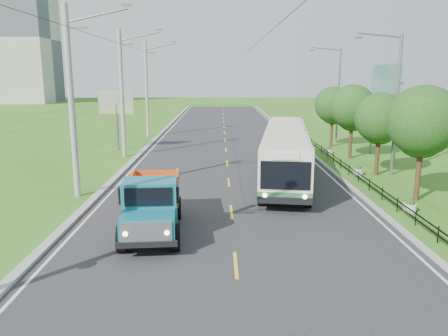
{
  "coord_description": "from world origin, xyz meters",
  "views": [
    {
      "loc": [
        -0.54,
        -14.07,
        6.42
      ],
      "look_at": [
        -0.34,
        7.32,
        1.9
      ],
      "focal_mm": 35.0,
      "sensor_mm": 36.0,
      "label": 1
    }
  ],
  "objects_px": {
    "tree_fourth": "(380,121)",
    "streetlight_mid": "(394,100)",
    "billboard_right": "(386,90)",
    "streetlight_far": "(337,92)",
    "billboard_left": "(116,106)",
    "pole_far": "(147,89)",
    "tree_back": "(333,107)",
    "pole_near": "(72,102)",
    "pole_mid": "(122,93)",
    "dump_truck": "(152,201)",
    "planter_far": "(329,150)",
    "tree_fifth": "(353,109)",
    "planter_near": "(410,206)",
    "bus": "(285,149)",
    "tree_third": "(423,124)",
    "planter_mid": "(358,171)"
  },
  "relations": [
    {
      "from": "pole_near",
      "to": "tree_fifth",
      "type": "height_order",
      "value": "pole_near"
    },
    {
      "from": "streetlight_mid",
      "to": "billboard_left",
      "type": "xyz_separation_m",
      "value": [
        -20.14,
        10.0,
        -1.04
      ]
    },
    {
      "from": "streetlight_mid",
      "to": "tree_fourth",
      "type": "bearing_deg",
      "value": 169.85
    },
    {
      "from": "pole_mid",
      "to": "pole_far",
      "type": "relative_size",
      "value": 1.0
    },
    {
      "from": "pole_near",
      "to": "tree_fourth",
      "type": "bearing_deg",
      "value": 15.84
    },
    {
      "from": "tree_fourth",
      "to": "billboard_right",
      "type": "xyz_separation_m",
      "value": [
        2.44,
        5.86,
        1.76
      ]
    },
    {
      "from": "pole_mid",
      "to": "pole_far",
      "type": "height_order",
      "value": "same"
    },
    {
      "from": "bus",
      "to": "planter_mid",
      "type": "bearing_deg",
      "value": 15.56
    },
    {
      "from": "pole_far",
      "to": "tree_fifth",
      "type": "height_order",
      "value": "pole_far"
    },
    {
      "from": "pole_near",
      "to": "dump_truck",
      "type": "height_order",
      "value": "pole_near"
    },
    {
      "from": "pole_near",
      "to": "tree_fourth",
      "type": "distance_m",
      "value": 18.89
    },
    {
      "from": "tree_fifth",
      "to": "tree_back",
      "type": "bearing_deg",
      "value": 90.0
    },
    {
      "from": "tree_fourth",
      "to": "streetlight_far",
      "type": "relative_size",
      "value": 0.6
    },
    {
      "from": "tree_fourth",
      "to": "bus",
      "type": "distance_m",
      "value": 6.49
    },
    {
      "from": "pole_near",
      "to": "billboard_left",
      "type": "xyz_separation_m",
      "value": [
        -1.24,
        15.0,
        -1.23
      ]
    },
    {
      "from": "streetlight_far",
      "to": "billboard_left",
      "type": "height_order",
      "value": "streetlight_far"
    },
    {
      "from": "streetlight_far",
      "to": "planter_far",
      "type": "distance_m",
      "value": 7.84
    },
    {
      "from": "streetlight_mid",
      "to": "dump_truck",
      "type": "height_order",
      "value": "streetlight_mid"
    },
    {
      "from": "tree_fourth",
      "to": "streetlight_mid",
      "type": "xyz_separation_m",
      "value": [
        0.79,
        -0.14,
        1.32
      ]
    },
    {
      "from": "planter_mid",
      "to": "dump_truck",
      "type": "xyz_separation_m",
      "value": [
        -11.95,
        -10.71,
        1.1
      ]
    },
    {
      "from": "pole_mid",
      "to": "pole_near",
      "type": "bearing_deg",
      "value": -90.0
    },
    {
      "from": "tree_third",
      "to": "billboard_left",
      "type": "height_order",
      "value": "tree_third"
    },
    {
      "from": "dump_truck",
      "to": "planter_mid",
      "type": "bearing_deg",
      "value": 37.43
    },
    {
      "from": "pole_near",
      "to": "bus",
      "type": "bearing_deg",
      "value": 20.2
    },
    {
      "from": "planter_far",
      "to": "pole_mid",
      "type": "bearing_deg",
      "value": -176.61
    },
    {
      "from": "planter_far",
      "to": "tree_third",
      "type": "bearing_deg",
      "value": -84.82
    },
    {
      "from": "streetlight_mid",
      "to": "planter_near",
      "type": "relative_size",
      "value": 13.54
    },
    {
      "from": "pole_near",
      "to": "dump_truck",
      "type": "distance_m",
      "value": 8.4
    },
    {
      "from": "pole_mid",
      "to": "tree_back",
      "type": "height_order",
      "value": "pole_mid"
    },
    {
      "from": "billboard_left",
      "to": "pole_mid",
      "type": "bearing_deg",
      "value": -67.58
    },
    {
      "from": "pole_far",
      "to": "pole_mid",
      "type": "bearing_deg",
      "value": -90.0
    },
    {
      "from": "billboard_left",
      "to": "dump_truck",
      "type": "height_order",
      "value": "billboard_left"
    },
    {
      "from": "tree_fifth",
      "to": "bus",
      "type": "height_order",
      "value": "tree_fifth"
    },
    {
      "from": "pole_far",
      "to": "tree_fourth",
      "type": "bearing_deg",
      "value": -46.15
    },
    {
      "from": "streetlight_far",
      "to": "bus",
      "type": "relative_size",
      "value": 0.56
    },
    {
      "from": "bus",
      "to": "pole_far",
      "type": "bearing_deg",
      "value": 129.73
    },
    {
      "from": "tree_back",
      "to": "planter_mid",
      "type": "xyz_separation_m",
      "value": [
        -1.26,
        -12.14,
        -3.37
      ]
    },
    {
      "from": "tree_back",
      "to": "billboard_left",
      "type": "distance_m",
      "value": 19.48
    },
    {
      "from": "billboard_right",
      "to": "bus",
      "type": "distance_m",
      "value": 11.44
    },
    {
      "from": "streetlight_far",
      "to": "dump_truck",
      "type": "xyz_separation_m",
      "value": [
        -13.99,
        -24.71,
        -3.52
      ]
    },
    {
      "from": "planter_near",
      "to": "pole_near",
      "type": "bearing_deg",
      "value": 169.91
    },
    {
      "from": "pole_near",
      "to": "pole_far",
      "type": "xyz_separation_m",
      "value": [
        0.0,
        24.0,
        0.0
      ]
    },
    {
      "from": "streetlight_mid",
      "to": "pole_near",
      "type": "bearing_deg",
      "value": -165.19
    },
    {
      "from": "tree_fifth",
      "to": "planter_near",
      "type": "height_order",
      "value": "tree_fifth"
    },
    {
      "from": "tree_fifth",
      "to": "pole_near",
      "type": "bearing_deg",
      "value": -148.41
    },
    {
      "from": "pole_near",
      "to": "billboard_left",
      "type": "distance_m",
      "value": 15.1
    },
    {
      "from": "tree_fourth",
      "to": "tree_back",
      "type": "distance_m",
      "value": 12.0
    },
    {
      "from": "pole_far",
      "to": "planter_far",
      "type": "xyz_separation_m",
      "value": [
        16.86,
        -11.0,
        -4.81
      ]
    },
    {
      "from": "pole_far",
      "to": "tree_back",
      "type": "relative_size",
      "value": 1.82
    },
    {
      "from": "pole_mid",
      "to": "tree_fourth",
      "type": "relative_size",
      "value": 1.85
    }
  ]
}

